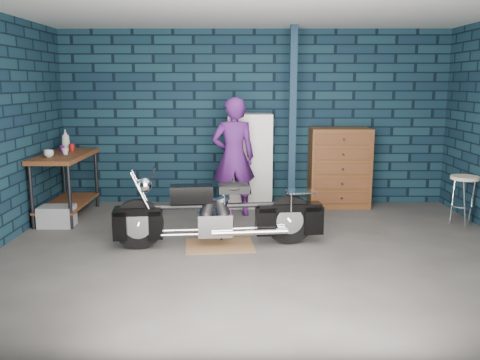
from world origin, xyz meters
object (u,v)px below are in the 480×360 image
object	(u,v)px
motorcycle	(219,208)
storage_bin	(57,216)
tool_chest	(339,168)
locker	(250,161)
workbench	(67,186)
person	(234,157)
shop_stool	(463,201)

from	to	relation	value
motorcycle	storage_bin	xyz separation A→B (m)	(-2.21, 0.82, -0.32)
tool_chest	locker	bearing A→B (deg)	180.00
workbench	motorcycle	world-z (taller)	motorcycle
motorcycle	tool_chest	bearing A→B (deg)	41.90
person	storage_bin	distance (m)	2.53
workbench	tool_chest	world-z (taller)	tool_chest
locker	shop_stool	world-z (taller)	locker
motorcycle	storage_bin	bearing A→B (deg)	153.31
tool_chest	shop_stool	xyz separation A→B (m)	(1.46, -1.08, -0.27)
workbench	storage_bin	world-z (taller)	workbench
shop_stool	locker	bearing A→B (deg)	159.21
motorcycle	person	distance (m)	1.48
storage_bin	shop_stool	size ratio (longest dim) A/B	0.66
workbench	tool_chest	size ratio (longest dim) A/B	1.15
motorcycle	storage_bin	size ratio (longest dim) A/B	4.69
motorcycle	locker	xyz separation A→B (m)	(0.39, 1.98, 0.26)
person	locker	size ratio (longest dim) A/B	1.19
person	locker	bearing A→B (deg)	-123.47
locker	shop_stool	bearing A→B (deg)	-20.79
storage_bin	shop_stool	bearing A→B (deg)	0.84
motorcycle	tool_chest	world-z (taller)	tool_chest
person	storage_bin	bearing A→B (deg)	4.50
locker	shop_stool	xyz separation A→B (m)	(2.84, -1.08, -0.38)
workbench	motorcycle	size ratio (longest dim) A/B	0.67
storage_bin	workbench	bearing A→B (deg)	92.29
shop_stool	workbench	bearing A→B (deg)	175.60
motorcycle	shop_stool	bearing A→B (deg)	9.24
motorcycle	workbench	bearing A→B (deg)	143.04
storage_bin	shop_stool	xyz separation A→B (m)	(5.44, 0.08, 0.20)
person	shop_stool	xyz separation A→B (m)	(3.09, -0.52, -0.51)
locker	motorcycle	bearing A→B (deg)	-101.10
person	locker	distance (m)	0.62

